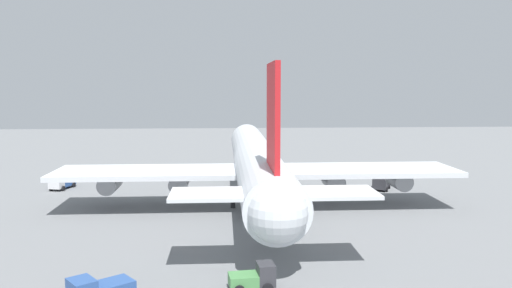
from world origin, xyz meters
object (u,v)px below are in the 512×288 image
object	(u,v)px
baggage_tug	(255,278)
safety_cone_nose	(261,167)
cargo_airplane	(256,162)
catering_truck	(61,183)
cargo_loader	(381,183)

from	to	relation	value
baggage_tug	safety_cone_nose	size ratio (longest dim) A/B	5.25
cargo_airplane	baggage_tug	distance (m)	33.09
catering_truck	safety_cone_nose	distance (m)	39.64
cargo_airplane	safety_cone_nose	world-z (taller)	cargo_airplane
baggage_tug	cargo_airplane	bearing A→B (deg)	-3.81
catering_truck	baggage_tug	xyz separation A→B (m)	(-44.91, -29.89, 0.08)
catering_truck	baggage_tug	world-z (taller)	baggage_tug
baggage_tug	safety_cone_nose	world-z (taller)	baggage_tug
cargo_loader	catering_truck	distance (m)	53.62
cargo_airplane	cargo_loader	size ratio (longest dim) A/B	13.66
catering_truck	safety_cone_nose	size ratio (longest dim) A/B	7.13
cargo_loader	baggage_tug	bearing A→B (deg)	150.10
cargo_loader	baggage_tug	xyz separation A→B (m)	(-41.03, 23.60, 0.01)
cargo_loader	baggage_tug	world-z (taller)	baggage_tug
safety_cone_nose	cargo_airplane	bearing A→B (deg)	174.48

